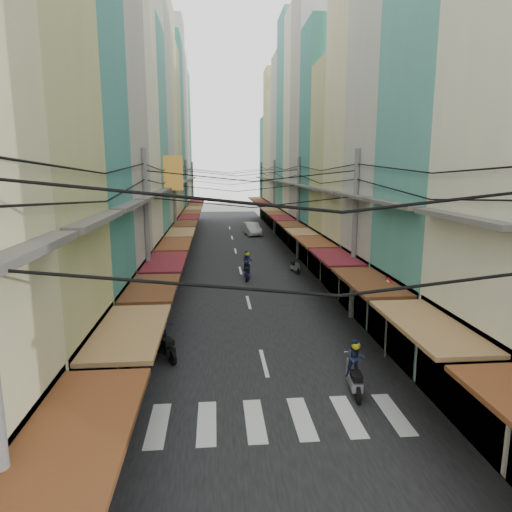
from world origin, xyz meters
TOP-DOWN VIEW (x-y plane):
  - ground at (0.00, 0.00)m, footprint 160.00×160.00m
  - road at (0.00, 20.00)m, footprint 10.00×80.00m
  - sidewalk_left at (-6.50, 20.00)m, footprint 3.00×80.00m
  - sidewalk_right at (6.50, 20.00)m, footprint 3.00×80.00m
  - crosswalk at (-0.00, -6.00)m, footprint 7.55×2.40m
  - building_row_left at (-7.92, 16.56)m, footprint 7.80×67.67m
  - building_row_right at (7.92, 16.45)m, footprint 7.80×68.98m
  - utility_poles at (0.00, 15.01)m, footprint 10.20×66.13m
  - white_car at (2.28, 31.95)m, footprint 5.09×2.58m
  - bicycle at (7.50, -3.00)m, footprint 1.51×0.61m
  - moving_scooters at (-0.16, 2.93)m, footprint 8.04×19.31m
  - parked_scooters at (3.41, -3.15)m, footprint 12.78×15.72m
  - pedestrians at (-4.15, 0.90)m, footprint 13.39×24.58m
  - traffic_sign at (4.78, -1.83)m, footprint 0.10×0.70m

SIDE VIEW (x-z plane):
  - ground at x=0.00m, z-range 0.00..0.00m
  - white_car at x=2.28m, z-range -0.86..0.86m
  - bicycle at x=7.50m, z-range -0.51..0.51m
  - road at x=0.00m, z-range 0.00..0.02m
  - crosswalk at x=0.00m, z-range 0.02..0.03m
  - sidewalk_left at x=-6.50m, z-range 0.00..0.06m
  - sidewalk_right at x=6.50m, z-range 0.00..0.06m
  - parked_scooters at x=3.41m, z-range -0.04..0.96m
  - moving_scooters at x=-0.16m, z-range -0.42..1.58m
  - pedestrians at x=-4.15m, z-range -0.08..2.11m
  - traffic_sign at x=4.78m, z-range 0.77..3.98m
  - utility_poles at x=0.00m, z-range 2.49..10.69m
  - building_row_right at x=7.92m, z-range -1.89..20.71m
  - building_row_left at x=-7.92m, z-range -2.07..21.63m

